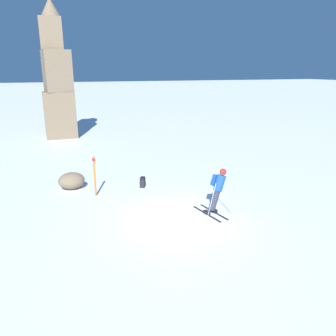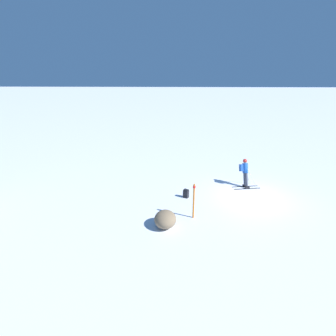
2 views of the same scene
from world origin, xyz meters
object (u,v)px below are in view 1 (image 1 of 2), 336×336
object	(u,v)px
skier	(217,188)
exposed_boulder_0	(72,181)
spare_backpack	(143,182)
trail_marker	(95,174)
rock_pillar	(57,82)

from	to	relation	value
skier	exposed_boulder_0	xyz separation A→B (m)	(-5.08, 4.74, -0.58)
spare_backpack	trail_marker	xyz separation A→B (m)	(-2.27, -0.33, 0.76)
trail_marker	spare_backpack	bearing A→B (deg)	8.28
spare_backpack	trail_marker	world-z (taller)	trail_marker
rock_pillar	trail_marker	distance (m)	14.73
rock_pillar	spare_backpack	bearing A→B (deg)	-79.12
trail_marker	exposed_boulder_0	bearing A→B (deg)	123.68
rock_pillar	spare_backpack	world-z (taller)	rock_pillar
rock_pillar	exposed_boulder_0	distance (m)	13.60
exposed_boulder_0	spare_backpack	bearing A→B (deg)	-17.68
rock_pillar	spare_backpack	xyz separation A→B (m)	(2.69, -13.99, -4.18)
rock_pillar	spare_backpack	size ratio (longest dim) A/B	21.12
skier	trail_marker	size ratio (longest dim) A/B	0.98
exposed_boulder_0	rock_pillar	bearing A→B (deg)	87.90
skier	rock_pillar	world-z (taller)	rock_pillar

